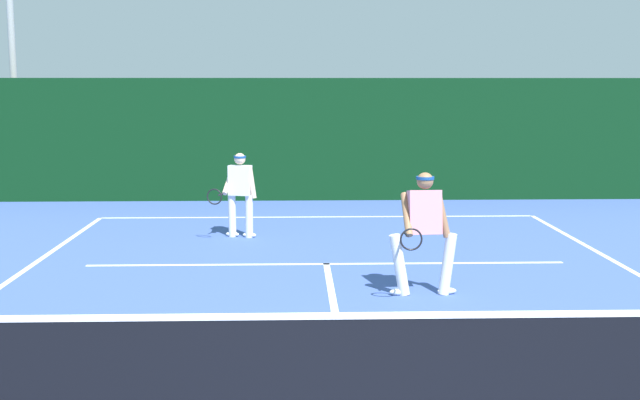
% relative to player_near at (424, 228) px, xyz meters
% --- Properties ---
extents(court_line_baseline_far, '(9.32, 0.10, 0.01)m').
position_rel_player_near_xyz_m(court_line_baseline_far, '(-1.24, 6.54, -0.92)').
color(court_line_baseline_far, white).
rests_on(court_line_baseline_far, ground_plane).
extents(court_line_service, '(7.60, 0.10, 0.01)m').
position_rel_player_near_xyz_m(court_line_service, '(-1.24, 1.93, -0.92)').
color(court_line_service, white).
rests_on(court_line_service, ground_plane).
extents(court_line_centre, '(0.10, 6.40, 0.01)m').
position_rel_player_near_xyz_m(court_line_centre, '(-1.24, -1.20, -0.92)').
color(court_line_centre, white).
rests_on(court_line_centre, ground_plane).
extents(tennis_net, '(10.22, 0.09, 1.08)m').
position_rel_player_near_xyz_m(tennis_net, '(-1.24, -4.40, -0.40)').
color(tennis_net, '#1E4723').
rests_on(tennis_net, ground_plane).
extents(player_near, '(0.94, 0.86, 1.68)m').
position_rel_player_near_xyz_m(player_near, '(0.00, 0.00, 0.00)').
color(player_near, silver).
rests_on(player_near, ground_plane).
extents(player_far, '(0.89, 0.86, 1.58)m').
position_rel_player_near_xyz_m(player_far, '(-2.76, 4.28, -0.06)').
color(player_far, silver).
rests_on(player_far, ground_plane).
extents(tennis_ball, '(0.07, 0.07, 0.07)m').
position_rel_player_near_xyz_m(tennis_ball, '(-1.29, -1.56, -0.89)').
color(tennis_ball, '#D1E033').
rests_on(tennis_ball, ground_plane).
extents(back_fence_windscreen, '(19.59, 0.12, 2.99)m').
position_rel_player_near_xyz_m(back_fence_windscreen, '(-1.24, 9.10, 0.57)').
color(back_fence_windscreen, black).
rests_on(back_fence_windscreen, ground_plane).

